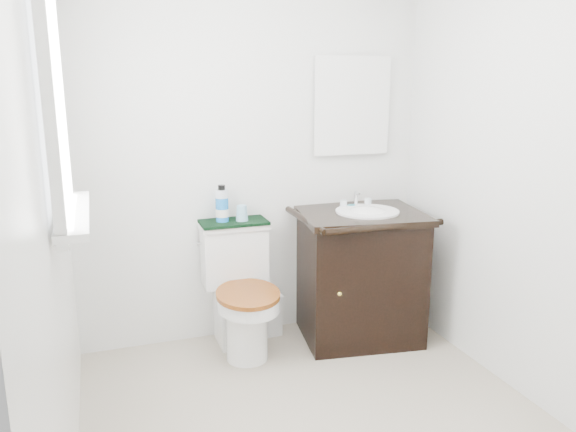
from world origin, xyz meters
TOP-DOWN VIEW (x-y plane):
  - floor at (0.00, 0.00)m, footprint 2.40×2.40m
  - wall_back at (0.00, 1.20)m, footprint 2.40×0.00m
  - wall_front at (0.00, -1.20)m, footprint 2.40×0.00m
  - wall_left at (-1.10, 0.00)m, footprint 0.00×2.40m
  - wall_right at (1.10, 0.00)m, footprint 0.00×2.40m
  - window at (-1.07, 0.25)m, footprint 0.02×0.70m
  - mirror at (0.65, 1.18)m, footprint 0.50×0.02m
  - toilet at (-0.16, 0.97)m, footprint 0.41×0.63m
  - vanity at (0.60, 0.90)m, footprint 0.83×0.73m
  - trash_bin at (0.04, 1.10)m, footprint 0.20×0.17m
  - towel at (-0.16, 1.09)m, footprint 0.40×0.22m
  - mouthwash_bottle at (-0.23, 1.10)m, footprint 0.08×0.08m
  - cup at (-0.11, 1.08)m, footprint 0.08×0.08m
  - soap_bar at (0.60, 1.04)m, footprint 0.07×0.05m

SIDE VIEW (x-z plane):
  - floor at x=0.00m, z-range 0.00..0.00m
  - trash_bin at x=0.04m, z-range 0.00..0.28m
  - toilet at x=-0.16m, z-range -0.04..0.72m
  - vanity at x=0.60m, z-range -0.03..0.89m
  - towel at x=-0.16m, z-range 0.76..0.78m
  - cup at x=-0.11m, z-range 0.78..0.87m
  - soap_bar at x=0.60m, z-range 0.82..0.84m
  - mouthwash_bottle at x=-0.23m, z-range 0.77..0.99m
  - wall_back at x=0.00m, z-range 0.00..2.40m
  - wall_front at x=0.00m, z-range 0.00..2.40m
  - wall_left at x=-1.10m, z-range 0.00..2.40m
  - wall_right at x=1.10m, z-range 0.00..2.40m
  - mirror at x=0.65m, z-range 1.15..1.75m
  - window at x=-1.07m, z-range 1.10..2.00m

